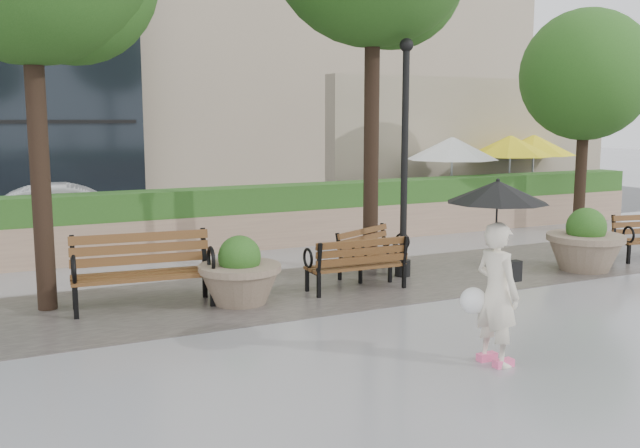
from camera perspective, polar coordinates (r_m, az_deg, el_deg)
name	(u,v)px	position (r m, az deg, el deg)	size (l,w,h in m)	color
ground	(375,344)	(9.13, 4.44, -9.57)	(100.00, 100.00, 0.00)	gray
cobble_strip	(281,292)	(11.70, -3.15, -5.47)	(28.00, 3.20, 0.01)	#383330
hedge_wall	(206,221)	(15.27, -9.12, 0.25)	(24.00, 0.80, 1.35)	tan
cafe_wall	(475,145)	(22.36, 12.33, 6.19)	(10.00, 0.60, 4.00)	tan
cafe_hedge	(510,204)	(20.48, 14.95, 1.55)	(8.00, 0.50, 0.90)	#244D19
asphalt_street	(160,226)	(19.18, -12.66, -0.17)	(40.00, 7.00, 0.00)	black
bench_1	(144,287)	(11.01, -13.93, -4.88)	(2.13, 1.03, 1.10)	brown
bench_2	(356,275)	(11.79, 2.92, -4.07)	(1.67, 0.71, 0.88)	brown
bench_3	(373,261)	(12.96, 4.23, -3.00)	(1.65, 1.24, 0.83)	brown
planter_left	(240,277)	(10.96, -6.43, -4.26)	(1.27, 1.27, 1.06)	#7F6B56
planter_right	(585,246)	(14.14, 20.45, -1.67)	(1.41, 1.41, 1.18)	#7F6B56
lamppost	(404,174)	(12.66, 6.76, 3.99)	(0.28, 0.28, 4.18)	black
tree_2	(588,79)	(19.21, 20.65, 10.77)	(3.33, 3.21, 5.48)	black
patio_umb_white	(452,149)	(19.73, 10.53, 5.93)	(2.50, 2.50, 2.30)	black
patio_umb_yellow_a	(510,146)	(21.85, 14.98, 6.02)	(2.50, 2.50, 2.30)	black
patio_umb_yellow_b	(534,145)	(22.74, 16.72, 6.04)	(2.50, 2.50, 2.30)	black
car_right	(72,212)	(17.65, -19.25, 0.94)	(1.37, 3.94, 1.30)	silver
pedestrian	(497,254)	(8.36, 13.94, -2.34)	(1.15, 1.15, 2.12)	silver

